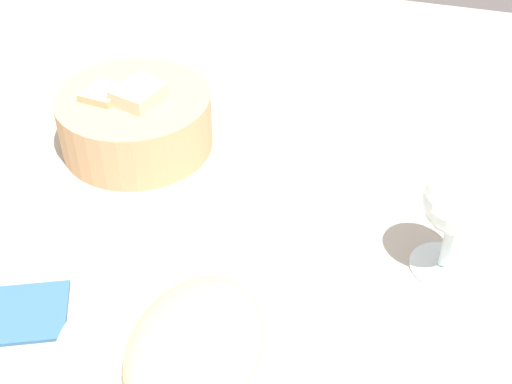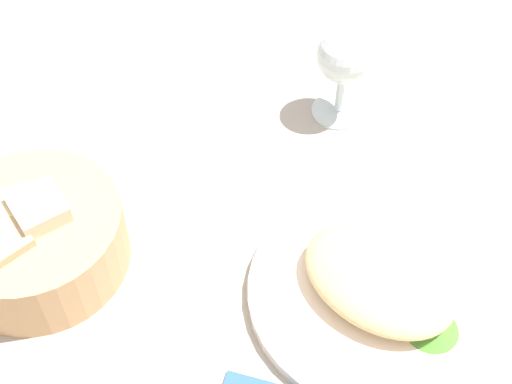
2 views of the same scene
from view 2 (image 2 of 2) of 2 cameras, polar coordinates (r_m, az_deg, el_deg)
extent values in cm
cube|color=#AFA798|center=(72.48, 3.90, -6.74)|extent=(140.00, 140.00, 2.00)
cylinder|color=white|center=(70.17, 9.54, -7.98)|extent=(24.72, 24.72, 1.40)
ellipsoid|color=#E3C483|center=(68.08, 9.81, -6.84)|extent=(15.50, 11.42, 3.65)
cone|color=#4C8E31|center=(67.72, 13.95, -10.36)|extent=(5.07, 5.07, 1.33)
cylinder|color=tan|center=(72.76, -17.32, -3.63)|extent=(17.85, 17.85, 6.84)
cube|color=beige|center=(71.92, -18.37, -1.54)|extent=(4.83, 4.68, 3.69)
cube|color=tan|center=(69.89, -19.21, -4.54)|extent=(4.97, 4.58, 4.50)
cube|color=beige|center=(70.59, -16.75, -2.09)|extent=(6.15, 5.80, 5.07)
cylinder|color=silver|center=(86.86, 6.59, 6.53)|extent=(6.44, 6.44, 0.60)
cylinder|color=silver|center=(85.05, 6.75, 7.86)|extent=(1.00, 1.00, 4.80)
sphere|color=silver|center=(81.46, 7.11, 10.79)|extent=(6.40, 6.40, 6.40)
camera|label=1|loc=(0.55, 62.97, 15.72)|focal=49.79mm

